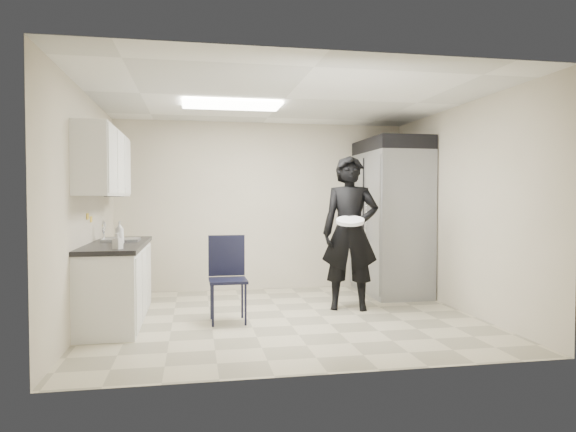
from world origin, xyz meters
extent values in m
plane|color=#BAB092|center=(0.00, 0.00, 0.00)|extent=(4.50, 4.50, 0.00)
plane|color=white|center=(0.00, 0.00, 2.60)|extent=(4.50, 4.50, 0.00)
plane|color=beige|center=(0.00, 2.00, 1.30)|extent=(4.50, 0.00, 4.50)
plane|color=beige|center=(-2.25, 0.00, 1.30)|extent=(0.00, 4.00, 4.00)
plane|color=beige|center=(2.25, 0.00, 1.30)|extent=(0.00, 4.00, 4.00)
cube|color=white|center=(-0.60, 0.40, 2.57)|extent=(1.20, 0.60, 0.02)
cube|color=silver|center=(-1.95, 0.20, 0.43)|extent=(0.60, 1.90, 0.86)
cube|color=black|center=(-1.95, 0.20, 0.89)|extent=(0.64, 1.95, 0.05)
cube|color=gray|center=(-1.93, 0.45, 0.87)|extent=(0.42, 0.40, 0.14)
cylinder|color=silver|center=(-2.13, 0.45, 1.02)|extent=(0.02, 0.02, 0.24)
cube|color=silver|center=(-2.08, 0.20, 1.83)|extent=(0.35, 1.80, 0.75)
cube|color=black|center=(-2.14, 1.35, 1.62)|extent=(0.22, 0.30, 0.35)
cube|color=yellow|center=(-2.24, 0.10, 1.22)|extent=(0.00, 0.12, 0.07)
cube|color=yellow|center=(-2.24, 0.30, 1.18)|extent=(0.00, 0.12, 0.07)
cube|color=gray|center=(1.83, 1.27, 1.05)|extent=(0.80, 1.35, 2.10)
cube|color=black|center=(1.83, 1.27, 2.20)|extent=(0.80, 1.35, 0.20)
cube|color=black|center=(-0.69, -0.10, 0.48)|extent=(0.43, 0.43, 0.96)
imported|color=black|center=(0.90, 0.32, 0.98)|extent=(0.83, 0.67, 1.96)
cylinder|color=silver|center=(0.82, 0.08, 1.15)|extent=(0.43, 0.43, 0.04)
imported|color=white|center=(-1.88, -0.07, 1.04)|extent=(0.13, 0.13, 0.26)
imported|color=#9E9EA9|center=(-1.83, -0.58, 0.99)|extent=(0.10, 0.10, 0.17)
camera|label=1|loc=(-1.06, -5.97, 1.43)|focal=32.00mm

